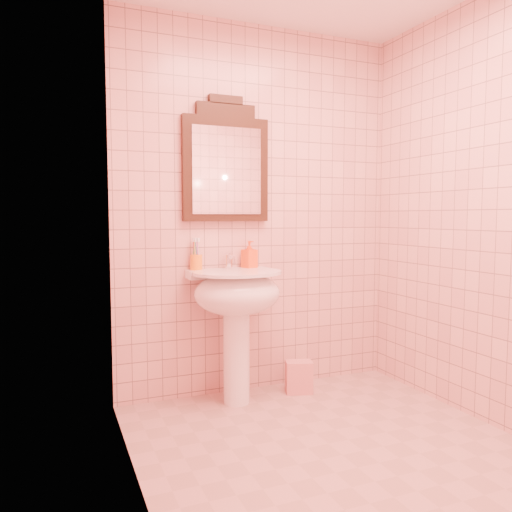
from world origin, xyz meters
name	(u,v)px	position (x,y,z in m)	size (l,w,h in m)	color
floor	(342,455)	(0.00, 0.00, 0.00)	(2.20, 2.20, 0.00)	tan
back_wall	(259,211)	(0.00, 1.10, 1.25)	(2.00, 0.02, 2.50)	beige
pedestal_sink	(237,302)	(-0.25, 0.87, 0.66)	(0.58, 0.58, 0.86)	white
faucet	(229,260)	(-0.25, 1.01, 0.92)	(0.04, 0.16, 0.11)	white
mirror	(226,164)	(-0.25, 1.07, 1.56)	(0.59, 0.06, 0.82)	black
toothbrush_cup	(196,262)	(-0.46, 1.05, 0.92)	(0.08, 0.08, 0.18)	orange
soap_dispenser	(249,254)	(-0.10, 1.03, 0.95)	(0.08, 0.09, 0.18)	#F55114
towel	(299,377)	(0.21, 0.89, 0.11)	(0.18, 0.12, 0.22)	tan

